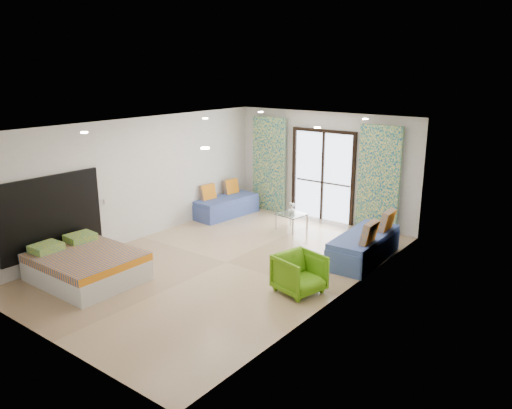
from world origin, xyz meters
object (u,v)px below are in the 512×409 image
Objects in this scene: daybed_left at (226,205)px; armchair at (300,272)px; bed at (86,266)px; daybed_right at (365,246)px; coffee_table at (292,215)px.

daybed_left reaches higher than armchair.
daybed_right is at bearing 47.72° from bed.
armchair is at bearing -28.71° from daybed_left.
daybed_left is at bearing 69.97° from armchair.
bed is 0.93× the size of daybed_right.
coffee_table reaches higher than bed.
bed is 1.02× the size of daybed_left.
coffee_table is (-2.23, 0.74, 0.05)m from daybed_right.
daybed_left reaches higher than bed.
bed is at bearing 133.92° from armchair.
daybed_right is at bearing -18.29° from coffee_table.
daybed_right is 2.35m from coffee_table.
bed is 4.88m from coffee_table.
daybed_left is at bearing 168.10° from daybed_right.
daybed_left is 2.01m from coffee_table.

